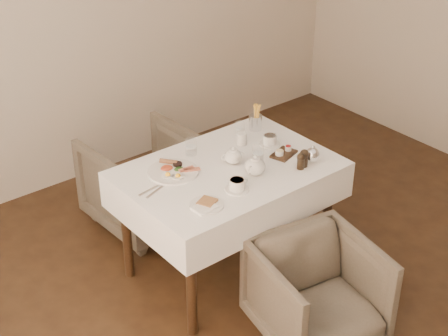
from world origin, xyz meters
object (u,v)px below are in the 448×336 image
object	(u,v)px
teapot_centre	(233,155)
table	(228,184)
armchair_near	(317,293)
breakfast_plate	(173,171)
armchair_far	(146,181)

from	to	relation	value
teapot_centre	table	bearing A→B (deg)	-140.73
armchair_near	teapot_centre	world-z (taller)	teapot_centre
table	armchair_near	world-z (taller)	table
breakfast_plate	teapot_centre	world-z (taller)	teapot_centre
table	teapot_centre	xyz separation A→B (m)	(0.05, 0.02, 0.17)
armchair_far	breakfast_plate	world-z (taller)	breakfast_plate
breakfast_plate	armchair_near	bearing A→B (deg)	-85.15
armchair_near	teapot_centre	distance (m)	0.96
table	teapot_centre	bearing A→B (deg)	20.20
armchair_far	teapot_centre	size ratio (longest dim) A/B	5.08
table	armchair_far	bearing A→B (deg)	97.56
armchair_near	breakfast_plate	world-z (taller)	breakfast_plate
breakfast_plate	teapot_centre	bearing A→B (deg)	-35.08
table	teapot_centre	world-z (taller)	teapot_centre
table	armchair_near	distance (m)	0.86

